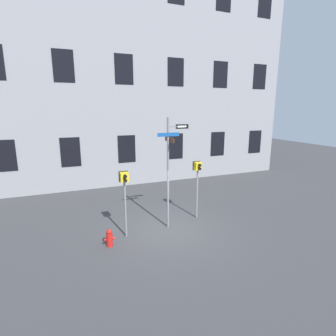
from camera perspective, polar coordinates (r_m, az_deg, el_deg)
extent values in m
plane|color=#38383A|center=(11.30, -0.07, -13.38)|extent=(60.00, 60.00, 0.00)
cube|color=gray|center=(17.49, -9.81, 20.31)|extent=(24.00, 0.60, 14.68)
cube|color=black|center=(17.08, -32.00, 2.27)|extent=(1.14, 0.03, 1.76)
cube|color=black|center=(16.80, -20.45, 3.26)|extent=(1.14, 0.03, 1.76)
cube|color=black|center=(17.21, -8.97, 4.12)|extent=(1.14, 0.03, 1.76)
cube|color=black|center=(18.26, 1.60, 4.76)|extent=(1.14, 0.03, 1.76)
cube|color=black|center=(19.86, 10.75, 5.19)|extent=(1.14, 0.03, 1.76)
cube|color=black|center=(21.89, 18.39, 5.44)|extent=(1.14, 0.03, 1.76)
cube|color=black|center=(16.77, -21.82, 19.97)|extent=(1.14, 0.03, 1.76)
cube|color=black|center=(17.18, -9.57, 20.46)|extent=(1.14, 0.03, 1.76)
cube|color=black|center=(18.24, 1.70, 20.16)|extent=(1.14, 0.03, 1.76)
cube|color=black|center=(19.84, 11.37, 19.33)|extent=(1.14, 0.03, 1.76)
cube|color=black|center=(21.87, 19.33, 18.25)|extent=(1.14, 0.03, 1.76)
cube|color=black|center=(22.92, 20.36, 30.46)|extent=(1.14, 0.03, 1.76)
cylinder|color=slate|center=(10.80, 0.00, -1.44)|extent=(0.09, 0.09, 4.66)
cube|color=slate|center=(10.61, 1.55, 8.99)|extent=(0.61, 0.05, 0.05)
cube|color=#14478C|center=(10.46, 0.12, 7.29)|extent=(0.93, 0.02, 0.15)
cube|color=brown|center=(10.56, 0.30, 6.21)|extent=(0.02, 0.95, 0.18)
cube|color=black|center=(10.72, 3.10, 9.01)|extent=(0.56, 0.02, 0.18)
cube|color=white|center=(10.70, 2.93, 9.00)|extent=(0.32, 0.01, 0.07)
cone|color=white|center=(10.78, 3.91, 9.02)|extent=(0.10, 0.14, 0.14)
cylinder|color=slate|center=(10.49, -9.26, -8.93)|extent=(0.08, 0.08, 2.27)
cube|color=gold|center=(10.08, -9.52, -1.97)|extent=(0.30, 0.26, 0.36)
cube|color=black|center=(10.21, -9.69, -1.79)|extent=(0.36, 0.02, 0.42)
cylinder|color=black|center=(9.88, -9.30, -1.78)|extent=(0.12, 0.12, 0.12)
cylinder|color=black|center=(9.92, -9.27, -2.68)|extent=(0.12, 0.12, 0.12)
cylinder|color=orange|center=(9.93, -9.37, -1.71)|extent=(0.10, 0.01, 0.10)
cylinder|color=slate|center=(12.18, 6.33, -5.67)|extent=(0.08, 0.08, 2.29)
cube|color=gold|center=(11.83, 6.49, 0.41)|extent=(0.30, 0.26, 0.35)
cube|color=black|center=(11.95, 6.17, 0.54)|extent=(0.36, 0.02, 0.41)
cylinder|color=black|center=(11.65, 6.94, 0.60)|extent=(0.12, 0.12, 0.12)
cylinder|color=black|center=(11.68, 6.92, -0.15)|extent=(0.12, 0.12, 0.12)
cylinder|color=#EA4C14|center=(11.70, 6.81, 0.66)|extent=(0.10, 0.01, 0.10)
cylinder|color=red|center=(10.26, -12.61, -15.00)|extent=(0.23, 0.23, 0.50)
sphere|color=red|center=(10.12, -12.70, -13.41)|extent=(0.20, 0.20, 0.20)
cylinder|color=red|center=(10.23, -13.52, -14.98)|extent=(0.08, 0.08, 0.08)
cylinder|color=red|center=(10.27, -11.73, -14.77)|extent=(0.08, 0.08, 0.08)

